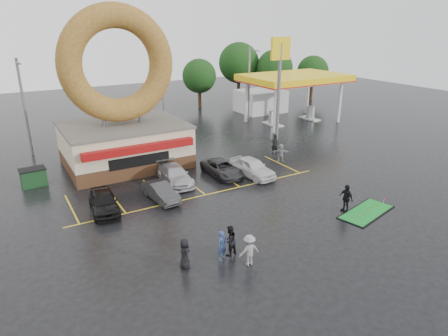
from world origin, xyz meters
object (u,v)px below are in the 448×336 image
shell_sign (280,71)px  car_white (252,167)px  car_grey (222,168)px  person_cameraman (346,198)px  streetlight_right (249,82)px  car_silver (175,175)px  person_blue (222,246)px  dumpster (33,178)px  car_dgrey (161,192)px  gas_station (279,89)px  streetlight_mid (163,91)px  putting_green (366,212)px  streetlight_left (24,106)px  car_black (104,202)px  donut_shop (122,115)px

shell_sign → car_white: bearing=-137.9°
shell_sign → car_grey: (-9.99, -5.80, -6.75)m
car_grey → person_cameraman: bearing=-68.7°
streetlight_right → car_silver: streetlight_right is taller
person_blue → dumpster: person_blue is taller
person_cameraman → shell_sign: bearing=159.0°
car_dgrey → person_cameraman: bearing=-44.3°
car_dgrey → car_grey: bearing=11.4°
gas_station → car_white: 22.14m
streetlight_mid → car_grey: 15.33m
streetlight_mid → person_blue: streetlight_mid is taller
shell_sign → person_blue: bearing=-134.3°
car_white → person_blue: size_ratio=2.69×
car_dgrey → person_cameraman: (10.07, -7.90, 0.33)m
shell_sign → putting_green: size_ratio=2.21×
streetlight_right → putting_green: size_ratio=1.88×
car_grey → putting_green: size_ratio=0.94×
streetlight_mid → car_silver: (-5.00, -14.23, -4.10)m
putting_green → car_silver: bearing=128.6°
gas_station → person_cameraman: gas_station is taller
streetlight_left → person_blue: streetlight_left is taller
streetlight_mid → car_black: size_ratio=2.12×
car_grey → streetlight_left: bearing=133.2°
dumpster → streetlight_mid: bearing=28.5°
streetlight_mid → car_black: (-11.15, -16.51, -4.06)m
car_black → streetlight_right: bearing=43.4°
shell_sign → gas_station: bearing=51.9°
car_black → car_white: size_ratio=0.93×
car_black → person_cameraman: 16.21m
streetlight_mid → car_dgrey: bearing=-113.2°
car_grey → car_silver: bearing=172.7°
shell_sign → dumpster: size_ratio=5.89×
shell_sign → streetlight_mid: (-9.00, 8.92, -2.60)m
streetlight_right → car_grey: 20.81m
gas_station → car_black: size_ratio=3.22×
car_silver → person_cameraman: person_cameraman is taller
streetlight_mid → car_white: streetlight_mid is taller
car_black → car_white: (12.23, 0.43, 0.05)m
dumpster → car_black: bearing=-67.6°
car_silver → streetlight_right: bearing=45.3°
car_dgrey → car_silver: 3.27m
donut_shop → streetlight_mid: donut_shop is taller
donut_shop → streetlight_right: (19.00, 8.95, 0.32)m
streetlight_right → dumpster: (-26.71, -10.21, -4.13)m
gas_station → car_dgrey: bearing=-144.2°
streetlight_left → car_silver: 16.52m
car_silver → putting_green: size_ratio=0.98×
person_cameraman → dumpster: size_ratio=1.07×
streetlight_mid → gas_station: bearing=0.1°
person_blue → car_silver: bearing=62.3°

